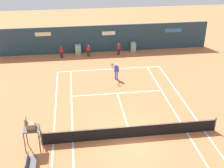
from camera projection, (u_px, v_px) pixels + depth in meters
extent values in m
plane|color=#C67042|center=(131.00, 137.00, 20.47)|extent=(80.00, 80.00, 0.00)
cube|color=white|center=(109.00, 69.00, 30.81)|extent=(10.60, 0.10, 0.01)
cube|color=white|center=(53.00, 144.00, 19.82)|extent=(0.10, 23.40, 0.01)
cube|color=white|center=(73.00, 142.00, 19.98)|extent=(0.10, 23.40, 0.01)
cube|color=white|center=(187.00, 133.00, 20.95)|extent=(0.10, 23.40, 0.01)
cube|color=white|center=(205.00, 131.00, 21.11)|extent=(0.10, 23.40, 0.01)
cube|color=white|center=(117.00, 93.00, 26.12)|extent=(8.00, 0.10, 0.01)
cube|color=white|center=(123.00, 113.00, 23.29)|extent=(0.10, 6.40, 0.01)
cube|color=white|center=(110.00, 70.00, 30.68)|extent=(0.10, 0.24, 0.01)
cylinder|color=#4C4C51|center=(42.00, 138.00, 19.50)|extent=(0.10, 0.10, 1.07)
cylinder|color=#4C4C51|center=(215.00, 124.00, 20.95)|extent=(0.10, 0.10, 1.07)
cube|color=black|center=(131.00, 132.00, 20.25)|extent=(12.00, 0.03, 0.95)
cube|color=white|center=(132.00, 126.00, 20.05)|extent=(12.00, 0.04, 0.06)
cube|color=#233D4C|center=(104.00, 39.00, 34.79)|extent=(25.00, 0.24, 3.17)
cube|color=beige|center=(43.00, 34.00, 33.45)|extent=(1.75, 0.02, 0.44)
cube|color=#2D6BA8|center=(173.00, 30.00, 35.36)|extent=(2.05, 0.02, 0.44)
cube|color=white|center=(109.00, 33.00, 34.44)|extent=(1.54, 0.02, 0.44)
cube|color=#8CB793|center=(78.00, 50.00, 34.39)|extent=(0.66, 0.70, 1.14)
cube|color=#8CB793|center=(133.00, 47.00, 35.18)|extent=(0.56, 0.70, 1.14)
cylinder|color=#47474C|center=(41.00, 134.00, 19.52)|extent=(0.07, 0.07, 1.54)
cylinder|color=#47474C|center=(39.00, 143.00, 18.73)|extent=(0.07, 0.07, 1.54)
cylinder|color=#47474C|center=(26.00, 135.00, 19.41)|extent=(0.07, 0.07, 1.54)
cylinder|color=#47474C|center=(25.00, 144.00, 18.62)|extent=(0.07, 0.07, 1.54)
cylinder|color=#47474C|center=(41.00, 142.00, 19.26)|extent=(0.04, 0.81, 0.04)
cylinder|color=#47474C|center=(40.00, 136.00, 19.05)|extent=(0.04, 0.81, 0.04)
cube|color=#47474C|center=(31.00, 128.00, 18.71)|extent=(1.00, 1.00, 0.06)
cube|color=olive|center=(31.00, 125.00, 18.60)|extent=(0.52, 0.56, 0.40)
cube|color=olive|center=(25.00, 121.00, 18.40)|extent=(0.06, 0.56, 0.45)
cylinder|color=#38383D|center=(33.00, 160.00, 18.13)|extent=(0.06, 0.06, 0.38)
cube|color=#4C4C51|center=(32.00, 164.00, 17.49)|extent=(0.48, 1.37, 0.08)
cube|color=#4C4C51|center=(27.00, 161.00, 17.35)|extent=(0.06, 1.37, 0.42)
cylinder|color=blue|center=(117.00, 75.00, 28.48)|extent=(0.13, 0.13, 0.80)
cylinder|color=blue|center=(115.00, 75.00, 28.54)|extent=(0.13, 0.13, 0.80)
cube|color=blue|center=(116.00, 69.00, 28.21)|extent=(0.41, 0.34, 0.56)
sphere|color=#8C664C|center=(116.00, 65.00, 28.03)|extent=(0.22, 0.22, 0.22)
cylinder|color=white|center=(116.00, 64.00, 27.99)|extent=(0.21, 0.21, 0.06)
cylinder|color=blue|center=(118.00, 70.00, 28.16)|extent=(0.08, 0.08, 0.54)
cylinder|color=#8C664C|center=(113.00, 67.00, 27.95)|extent=(0.33, 0.52, 0.08)
cylinder|color=black|center=(112.00, 67.00, 27.67)|extent=(0.03, 0.03, 0.22)
torus|color=black|center=(112.00, 65.00, 27.56)|extent=(0.28, 0.16, 0.30)
cylinder|color=silver|center=(112.00, 65.00, 27.56)|extent=(0.23, 0.13, 0.26)
cylinder|color=black|center=(119.00, 52.00, 34.28)|extent=(0.11, 0.11, 0.70)
cylinder|color=black|center=(118.00, 52.00, 34.25)|extent=(0.11, 0.11, 0.70)
cube|color=#AD1E1E|center=(119.00, 47.00, 34.00)|extent=(0.33, 0.20, 0.49)
sphere|color=tan|center=(119.00, 44.00, 33.84)|extent=(0.19, 0.19, 0.19)
cylinder|color=#AD1E1E|center=(120.00, 47.00, 34.05)|extent=(0.07, 0.07, 0.47)
cylinder|color=#AD1E1E|center=(117.00, 48.00, 33.97)|extent=(0.07, 0.07, 0.47)
cylinder|color=black|center=(89.00, 54.00, 33.86)|extent=(0.11, 0.11, 0.68)
cylinder|color=black|center=(88.00, 54.00, 33.84)|extent=(0.11, 0.11, 0.68)
cube|color=#AD1E1E|center=(88.00, 49.00, 33.59)|extent=(0.31, 0.18, 0.48)
sphere|color=#8C664C|center=(88.00, 46.00, 33.44)|extent=(0.19, 0.19, 0.19)
cylinder|color=#AD1E1E|center=(90.00, 49.00, 33.63)|extent=(0.07, 0.07, 0.46)
cylinder|color=#AD1E1E|center=(87.00, 49.00, 33.58)|extent=(0.07, 0.07, 0.46)
cylinder|color=black|center=(62.00, 55.00, 33.50)|extent=(0.11, 0.11, 0.68)
cylinder|color=black|center=(61.00, 55.00, 33.47)|extent=(0.11, 0.11, 0.68)
cube|color=#AD1E1E|center=(61.00, 50.00, 33.22)|extent=(0.32, 0.20, 0.47)
sphere|color=brown|center=(61.00, 47.00, 33.08)|extent=(0.19, 0.19, 0.19)
cylinder|color=#AD1E1E|center=(63.00, 50.00, 33.28)|extent=(0.07, 0.07, 0.46)
cylinder|color=#AD1E1E|center=(60.00, 51.00, 33.20)|extent=(0.07, 0.07, 0.46)
sphere|color=#CCE033|center=(68.00, 78.00, 28.73)|extent=(0.07, 0.07, 0.07)
sphere|color=#CCE033|center=(102.00, 107.00, 24.03)|extent=(0.07, 0.07, 0.07)
sphere|color=#CCE033|center=(146.00, 74.00, 29.63)|extent=(0.07, 0.07, 0.07)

